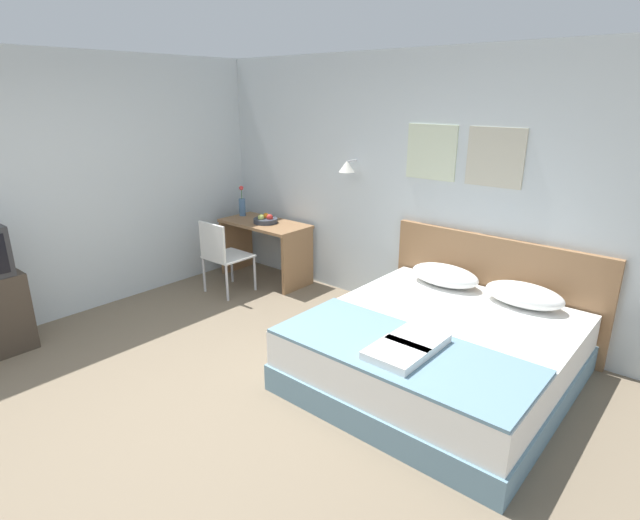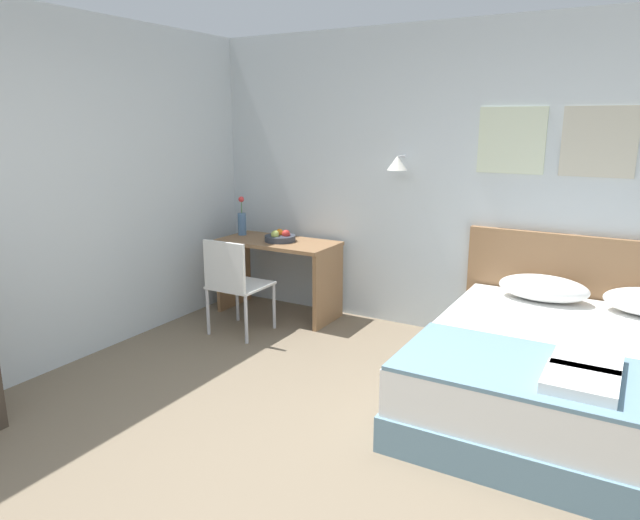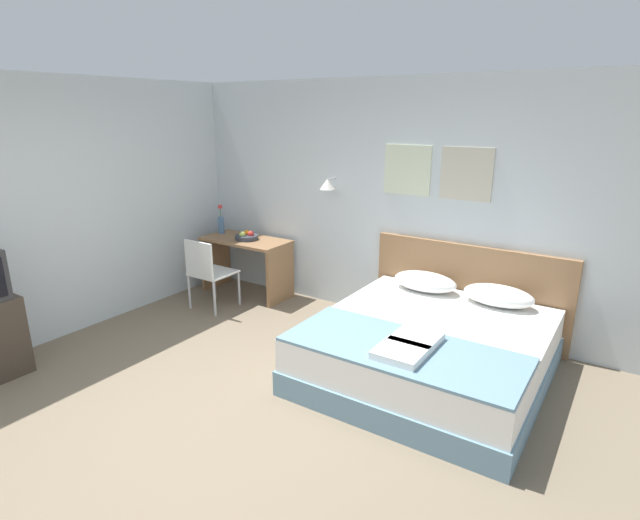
{
  "view_description": "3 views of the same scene",
  "coord_description": "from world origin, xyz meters",
  "px_view_note": "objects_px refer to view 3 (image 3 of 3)",
  "views": [
    {
      "loc": [
        2.71,
        -1.69,
        2.24
      ],
      "look_at": [
        0.16,
        1.28,
        0.93
      ],
      "focal_mm": 28.0,
      "sensor_mm": 36.0,
      "label": 1
    },
    {
      "loc": [
        1.33,
        -2.05,
        1.85
      ],
      "look_at": [
        -0.58,
        1.27,
        0.91
      ],
      "focal_mm": 32.0,
      "sensor_mm": 36.0,
      "label": 2
    },
    {
      "loc": [
        2.51,
        -2.23,
        2.3
      ],
      "look_at": [
        0.15,
        1.34,
        1.01
      ],
      "focal_mm": 28.0,
      "sensor_mm": 36.0,
      "label": 3
    }
  ],
  "objects_px": {
    "headboard": "(467,291)",
    "pillow_right": "(498,296)",
    "bed": "(428,351)",
    "throw_blanket": "(402,349)",
    "desk": "(246,256)",
    "flower_vase": "(221,223)",
    "folded_towel_near_foot": "(416,339)",
    "desk_chair": "(207,269)",
    "folded_towel_mid_bed": "(401,353)",
    "fruit_bowl": "(247,236)",
    "pillow_left": "(425,282)"
  },
  "relations": [
    {
      "from": "headboard",
      "to": "pillow_right",
      "type": "xyz_separation_m",
      "value": [
        0.37,
        -0.26,
        0.11
      ]
    },
    {
      "from": "headboard",
      "to": "bed",
      "type": "bearing_deg",
      "value": -90.0
    },
    {
      "from": "pillow_right",
      "to": "throw_blanket",
      "type": "xyz_separation_m",
      "value": [
        -0.37,
        -1.37,
        -0.09
      ]
    },
    {
      "from": "desk",
      "to": "flower_vase",
      "type": "height_order",
      "value": "flower_vase"
    },
    {
      "from": "folded_towel_near_foot",
      "to": "desk_chair",
      "type": "distance_m",
      "value": 2.9
    },
    {
      "from": "throw_blanket",
      "to": "flower_vase",
      "type": "distance_m",
      "value": 3.54
    },
    {
      "from": "bed",
      "to": "pillow_right",
      "type": "distance_m",
      "value": 0.94
    },
    {
      "from": "desk_chair",
      "to": "folded_towel_mid_bed",
      "type": "bearing_deg",
      "value": -15.45
    },
    {
      "from": "throw_blanket",
      "to": "folded_towel_mid_bed",
      "type": "bearing_deg",
      "value": -70.21
    },
    {
      "from": "pillow_right",
      "to": "flower_vase",
      "type": "height_order",
      "value": "flower_vase"
    },
    {
      "from": "folded_towel_mid_bed",
      "to": "desk_chair",
      "type": "bearing_deg",
      "value": 164.55
    },
    {
      "from": "folded_towel_mid_bed",
      "to": "desk",
      "type": "height_order",
      "value": "desk"
    },
    {
      "from": "bed",
      "to": "fruit_bowl",
      "type": "relative_size",
      "value": 6.93
    },
    {
      "from": "headboard",
      "to": "throw_blanket",
      "type": "distance_m",
      "value": 1.63
    },
    {
      "from": "throw_blanket",
      "to": "bed",
      "type": "bearing_deg",
      "value": 90.0
    },
    {
      "from": "folded_towel_near_foot",
      "to": "flower_vase",
      "type": "distance_m",
      "value": 3.54
    },
    {
      "from": "pillow_left",
      "to": "fruit_bowl",
      "type": "bearing_deg",
      "value": -178.49
    },
    {
      "from": "bed",
      "to": "pillow_left",
      "type": "distance_m",
      "value": 0.94
    },
    {
      "from": "folded_towel_mid_bed",
      "to": "flower_vase",
      "type": "relative_size",
      "value": 0.92
    },
    {
      "from": "desk",
      "to": "flower_vase",
      "type": "bearing_deg",
      "value": 173.14
    },
    {
      "from": "folded_towel_near_foot",
      "to": "desk_chair",
      "type": "relative_size",
      "value": 0.41
    },
    {
      "from": "pillow_right",
      "to": "pillow_left",
      "type": "bearing_deg",
      "value": 180.0
    },
    {
      "from": "throw_blanket",
      "to": "folded_towel_mid_bed",
      "type": "height_order",
      "value": "folded_towel_mid_bed"
    },
    {
      "from": "pillow_right",
      "to": "desk",
      "type": "bearing_deg",
      "value": -179.06
    },
    {
      "from": "desk_chair",
      "to": "flower_vase",
      "type": "distance_m",
      "value": 0.93
    },
    {
      "from": "pillow_right",
      "to": "desk",
      "type": "relative_size",
      "value": 0.58
    },
    {
      "from": "desk_chair",
      "to": "throw_blanket",
      "type": "bearing_deg",
      "value": -13.0
    },
    {
      "from": "headboard",
      "to": "pillow_left",
      "type": "height_order",
      "value": "headboard"
    },
    {
      "from": "throw_blanket",
      "to": "headboard",
      "type": "bearing_deg",
      "value": 90.0
    },
    {
      "from": "throw_blanket",
      "to": "desk_chair",
      "type": "xyz_separation_m",
      "value": [
        -2.8,
        0.65,
        -0.01
      ]
    },
    {
      "from": "desk",
      "to": "flower_vase",
      "type": "xyz_separation_m",
      "value": [
        -0.47,
        0.06,
        0.36
      ]
    },
    {
      "from": "bed",
      "to": "throw_blanket",
      "type": "height_order",
      "value": "throw_blanket"
    },
    {
      "from": "desk",
      "to": "desk_chair",
      "type": "relative_size",
      "value": 1.32
    },
    {
      "from": "pillow_left",
      "to": "fruit_bowl",
      "type": "height_order",
      "value": "fruit_bowl"
    },
    {
      "from": "headboard",
      "to": "folded_towel_mid_bed",
      "type": "relative_size",
      "value": 5.73
    },
    {
      "from": "pillow_left",
      "to": "flower_vase",
      "type": "bearing_deg",
      "value": 179.91
    },
    {
      "from": "bed",
      "to": "folded_towel_near_foot",
      "type": "xyz_separation_m",
      "value": [
        0.06,
        -0.45,
        0.31
      ]
    },
    {
      "from": "headboard",
      "to": "desk_chair",
      "type": "bearing_deg",
      "value": -160.59
    },
    {
      "from": "throw_blanket",
      "to": "desk_chair",
      "type": "distance_m",
      "value": 2.87
    },
    {
      "from": "folded_towel_near_foot",
      "to": "throw_blanket",
      "type": "bearing_deg",
      "value": -111.41
    },
    {
      "from": "pillow_right",
      "to": "throw_blanket",
      "type": "height_order",
      "value": "pillow_right"
    },
    {
      "from": "pillow_right",
      "to": "desk",
      "type": "xyz_separation_m",
      "value": [
        -3.15,
        -0.05,
        -0.09
      ]
    },
    {
      "from": "pillow_right",
      "to": "folded_towel_mid_bed",
      "type": "bearing_deg",
      "value": -101.92
    },
    {
      "from": "folded_towel_near_foot",
      "to": "headboard",
      "type": "bearing_deg",
      "value": 92.14
    },
    {
      "from": "throw_blanket",
      "to": "flower_vase",
      "type": "bearing_deg",
      "value": 157.03
    },
    {
      "from": "pillow_left",
      "to": "throw_blanket",
      "type": "xyz_separation_m",
      "value": [
        0.37,
        -1.37,
        -0.09
      ]
    },
    {
      "from": "headboard",
      "to": "desk",
      "type": "bearing_deg",
      "value": -173.58
    },
    {
      "from": "flower_vase",
      "to": "bed",
      "type": "bearing_deg",
      "value": -13.64
    },
    {
      "from": "folded_towel_mid_bed",
      "to": "flower_vase",
      "type": "distance_m",
      "value": 3.64
    },
    {
      "from": "desk_chair",
      "to": "fruit_bowl",
      "type": "xyz_separation_m",
      "value": [
        0.05,
        0.66,
        0.26
      ]
    }
  ]
}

